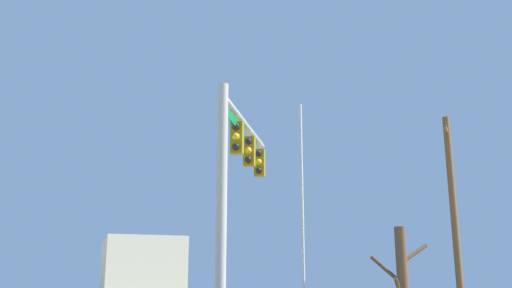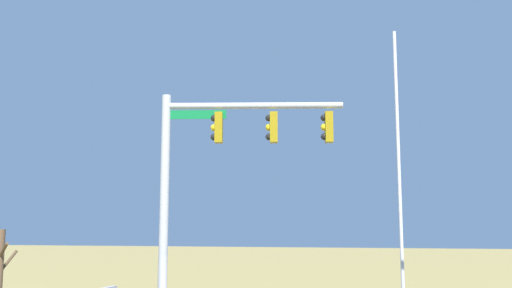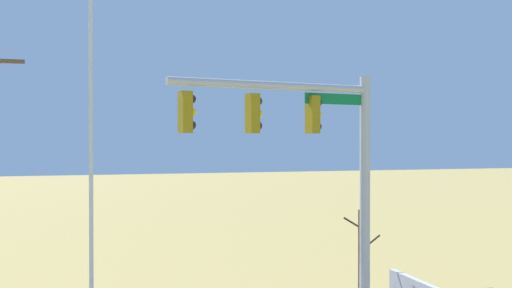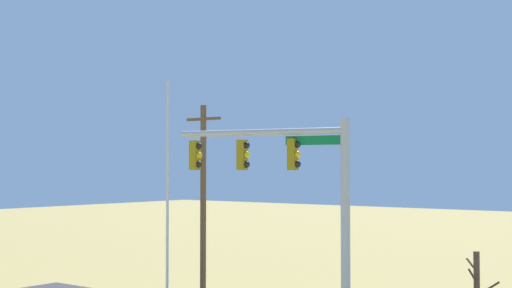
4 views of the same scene
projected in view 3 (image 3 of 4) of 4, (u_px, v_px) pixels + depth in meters
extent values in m
cylinder|color=#B2B5BA|center=(365.00, 215.00, 16.15)|extent=(0.28, 0.28, 7.42)
cylinder|color=#B2B5BA|center=(275.00, 85.00, 14.82)|extent=(5.50, 1.34, 0.20)
cube|color=#0F7238|center=(334.00, 99.00, 15.65)|extent=(1.77, 0.40, 0.28)
cube|color=#937A0F|center=(313.00, 115.00, 15.34)|extent=(0.31, 0.40, 0.96)
sphere|color=black|center=(318.00, 103.00, 15.41)|extent=(0.22, 0.22, 0.22)
sphere|color=yellow|center=(317.00, 115.00, 15.41)|extent=(0.22, 0.22, 0.22)
sphere|color=black|center=(317.00, 126.00, 15.42)|extent=(0.22, 0.22, 0.22)
cube|color=#937A0F|center=(252.00, 113.00, 14.54)|extent=(0.31, 0.40, 0.96)
sphere|color=black|center=(258.00, 101.00, 14.61)|extent=(0.22, 0.22, 0.22)
sphere|color=yellow|center=(258.00, 114.00, 14.61)|extent=(0.22, 0.22, 0.22)
sphere|color=black|center=(258.00, 126.00, 14.62)|extent=(0.22, 0.22, 0.22)
cube|color=#937A0F|center=(185.00, 112.00, 13.74)|extent=(0.31, 0.40, 0.96)
sphere|color=black|center=(191.00, 99.00, 13.81)|extent=(0.22, 0.22, 0.22)
sphere|color=yellow|center=(191.00, 112.00, 13.81)|extent=(0.22, 0.22, 0.22)
sphere|color=black|center=(191.00, 125.00, 13.81)|extent=(0.22, 0.22, 0.22)
cylinder|color=silver|center=(91.00, 192.00, 14.02)|extent=(0.10, 0.10, 9.03)
cylinder|color=brown|center=(361.00, 255.00, 21.33)|extent=(0.20, 0.20, 3.22)
cylinder|color=brown|center=(370.00, 243.00, 21.43)|extent=(0.78, 0.07, 0.57)
cylinder|color=brown|center=(352.00, 223.00, 21.44)|extent=(0.54, 0.47, 0.39)
cylinder|color=brown|center=(364.00, 233.00, 21.05)|extent=(0.12, 0.61, 0.55)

